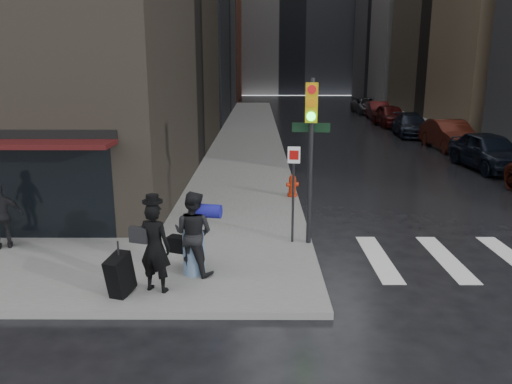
% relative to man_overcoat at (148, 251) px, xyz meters
% --- Properties ---
extents(ground, '(140.00, 140.00, 0.00)m').
position_rel_man_overcoat_xyz_m(ground, '(1.48, 1.14, -0.98)').
color(ground, black).
rests_on(ground, ground).
extents(sidewalk_left, '(4.00, 50.00, 0.15)m').
position_rel_man_overcoat_xyz_m(sidewalk_left, '(1.48, 28.14, -0.90)').
color(sidewalk_left, slate).
rests_on(sidewalk_left, ground).
extents(sidewalk_right, '(3.00, 50.00, 0.15)m').
position_rel_man_overcoat_xyz_m(sidewalk_right, '(14.98, 28.14, -0.90)').
color(sidewalk_right, slate).
rests_on(sidewalk_right, ground).
extents(bldg_left_far, '(22.00, 20.00, 26.00)m').
position_rel_man_overcoat_xyz_m(bldg_left_far, '(-11.52, 63.14, 12.02)').
color(bldg_left_far, brown).
rests_on(bldg_left_far, ground).
extents(bldg_right_far, '(22.00, 20.00, 25.00)m').
position_rel_man_overcoat_xyz_m(bldg_right_far, '(27.48, 59.14, 11.52)').
color(bldg_right_far, slate).
rests_on(bldg_right_far, ground).
extents(man_overcoat, '(1.26, 0.91, 1.98)m').
position_rel_man_overcoat_xyz_m(man_overcoat, '(0.00, 0.00, 0.00)').
color(man_overcoat, black).
rests_on(man_overcoat, ground).
extents(man_jeans, '(1.25, 1.01, 1.80)m').
position_rel_man_overcoat_xyz_m(man_jeans, '(0.77, 0.89, 0.07)').
color(man_jeans, black).
rests_on(man_jeans, ground).
extents(man_greycoat, '(1.03, 0.76, 1.62)m').
position_rel_man_overcoat_xyz_m(man_greycoat, '(-4.02, 2.40, -0.02)').
color(man_greycoat, black).
rests_on(man_greycoat, ground).
extents(traffic_light, '(1.00, 0.52, 4.02)m').
position_rel_man_overcoat_xyz_m(traffic_light, '(3.33, 2.73, 1.77)').
color(traffic_light, black).
rests_on(traffic_light, ground).
extents(fire_hydrant, '(0.43, 0.33, 0.75)m').
position_rel_man_overcoat_xyz_m(fire_hydrant, '(3.28, 7.42, -0.49)').
color(fire_hydrant, '#B1260A').
rests_on(fire_hydrant, ground).
extents(parked_car_1, '(2.19, 4.92, 1.65)m').
position_rel_man_overcoat_xyz_m(parked_car_1, '(12.27, 12.76, -0.15)').
color(parked_car_1, black).
rests_on(parked_car_1, ground).
extents(parked_car_2, '(1.88, 4.95, 1.61)m').
position_rel_man_overcoat_xyz_m(parked_car_2, '(12.59, 18.28, -0.17)').
color(parked_car_2, '#3B130B').
rests_on(parked_car_2, ground).
extents(parked_car_3, '(2.45, 5.03, 1.41)m').
position_rel_man_overcoat_xyz_m(parked_car_3, '(12.16, 23.81, -0.27)').
color(parked_car_3, black).
rests_on(parked_car_3, ground).
extents(parked_car_4, '(2.12, 4.90, 1.65)m').
position_rel_man_overcoat_xyz_m(parked_car_4, '(12.20, 29.34, -0.15)').
color(parked_car_4, '#3D0D0C').
rests_on(parked_car_4, ground).
extents(parked_car_5, '(1.93, 4.69, 1.51)m').
position_rel_man_overcoat_xyz_m(parked_car_5, '(12.56, 34.86, -0.22)').
color(parked_car_5, '#420D0D').
rests_on(parked_car_5, ground).
extents(parked_car_6, '(2.64, 5.49, 1.51)m').
position_rel_man_overcoat_xyz_m(parked_car_6, '(12.82, 40.39, -0.22)').
color(parked_car_6, '#45454A').
rests_on(parked_car_6, ground).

